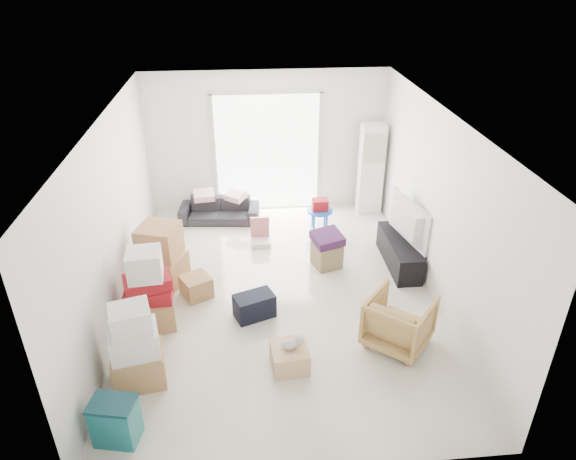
# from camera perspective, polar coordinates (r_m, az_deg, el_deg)

# --- Properties ---
(room_shell) EXTENTS (4.98, 6.48, 3.18)m
(room_shell) POSITION_cam_1_polar(r_m,az_deg,el_deg) (7.06, -0.95, 1.78)
(room_shell) COLOR white
(room_shell) RESTS_ON ground
(sliding_door) EXTENTS (2.10, 0.04, 2.33)m
(sliding_door) POSITION_cam_1_polar(r_m,az_deg,el_deg) (9.84, -2.32, 9.04)
(sliding_door) COLOR white
(sliding_door) RESTS_ON room_shell
(ac_tower) EXTENTS (0.45, 0.30, 1.75)m
(ac_tower) POSITION_cam_1_polar(r_m,az_deg,el_deg) (9.95, 9.19, 6.65)
(ac_tower) COLOR white
(ac_tower) RESTS_ON room_shell
(tv_console) EXTENTS (0.41, 1.35, 0.45)m
(tv_console) POSITION_cam_1_polar(r_m,az_deg,el_deg) (8.54, 12.26, -2.42)
(tv_console) COLOR black
(tv_console) RESTS_ON room_shell
(television) EXTENTS (0.91, 1.29, 0.15)m
(television) POSITION_cam_1_polar(r_m,az_deg,el_deg) (8.39, 12.47, -0.65)
(television) COLOR black
(television) RESTS_ON tv_console
(sofa) EXTENTS (1.52, 0.58, 0.58)m
(sofa) POSITION_cam_1_polar(r_m,az_deg,el_deg) (9.77, -7.65, 2.58)
(sofa) COLOR #2A292F
(sofa) RESTS_ON room_shell
(pillow_left) EXTENTS (0.43, 0.36, 0.12)m
(pillow_left) POSITION_cam_1_polar(r_m,az_deg,el_deg) (9.68, -9.38, 4.48)
(pillow_left) COLOR #E7A9B7
(pillow_left) RESTS_ON sofa
(pillow_right) EXTENTS (0.43, 0.41, 0.11)m
(pillow_right) POSITION_cam_1_polar(r_m,az_deg,el_deg) (9.59, -5.89, 4.46)
(pillow_right) COLOR #E7A9B7
(pillow_right) RESTS_ON sofa
(armchair) EXTENTS (1.03, 1.02, 0.77)m
(armchair) POSITION_cam_1_polar(r_m,az_deg,el_deg) (6.82, 12.26, -9.68)
(armchair) COLOR tan
(armchair) RESTS_ON room_shell
(storage_bins) EXTENTS (0.51, 0.41, 0.53)m
(storage_bins) POSITION_cam_1_polar(r_m,az_deg,el_deg) (5.93, -18.61, -19.45)
(storage_bins) COLOR #146369
(storage_bins) RESTS_ON room_shell
(box_stack_a) EXTENTS (0.66, 0.59, 1.08)m
(box_stack_a) POSITION_cam_1_polar(r_m,az_deg,el_deg) (6.34, -16.54, -12.62)
(box_stack_a) COLOR #AC7A4D
(box_stack_a) RESTS_ON room_shell
(box_stack_b) EXTENTS (0.69, 0.68, 1.16)m
(box_stack_b) POSITION_cam_1_polar(r_m,az_deg,el_deg) (7.16, -15.19, -6.85)
(box_stack_b) COLOR #AC7A4D
(box_stack_b) RESTS_ON room_shell
(box_stack_c) EXTENTS (0.82, 0.77, 0.97)m
(box_stack_c) POSITION_cam_1_polar(r_m,az_deg,el_deg) (8.03, -13.90, -2.74)
(box_stack_c) COLOR #AC7A4D
(box_stack_c) RESTS_ON room_shell
(loose_box) EXTENTS (0.53, 0.53, 0.33)m
(loose_box) POSITION_cam_1_polar(r_m,az_deg,el_deg) (7.77, -10.16, -6.20)
(loose_box) COLOR #AC7A4D
(loose_box) RESTS_ON room_shell
(duffel_bag) EXTENTS (0.62, 0.50, 0.35)m
(duffel_bag) POSITION_cam_1_polar(r_m,az_deg,el_deg) (7.26, -3.76, -8.40)
(duffel_bag) COLOR black
(duffel_bag) RESTS_ON room_shell
(ottoman) EXTENTS (0.51, 0.51, 0.41)m
(ottoman) POSITION_cam_1_polar(r_m,az_deg,el_deg) (8.35, 4.32, -2.76)
(ottoman) COLOR olive
(ottoman) RESTS_ON room_shell
(blanket) EXTENTS (0.55, 0.55, 0.14)m
(blanket) POSITION_cam_1_polar(r_m,az_deg,el_deg) (8.21, 4.39, -1.14)
(blanket) COLOR #3E1B44
(blanket) RESTS_ON ottoman
(kids_table) EXTENTS (0.47, 0.47, 0.60)m
(kids_table) POSITION_cam_1_polar(r_m,az_deg,el_deg) (9.33, 3.56, 2.40)
(kids_table) COLOR blue
(kids_table) RESTS_ON room_shell
(toy_walker) EXTENTS (0.35, 0.31, 0.47)m
(toy_walker) POSITION_cam_1_polar(r_m,az_deg,el_deg) (9.00, -3.09, -0.74)
(toy_walker) COLOR silver
(toy_walker) RESTS_ON room_shell
(wood_crate) EXTENTS (0.48, 0.48, 0.30)m
(wood_crate) POSITION_cam_1_polar(r_m,az_deg,el_deg) (6.49, 0.19, -13.97)
(wood_crate) COLOR tan
(wood_crate) RESTS_ON room_shell
(plush_bunny) EXTENTS (0.29, 0.16, 0.15)m
(plush_bunny) POSITION_cam_1_polar(r_m,az_deg,el_deg) (6.35, 0.48, -12.48)
(plush_bunny) COLOR #B2ADA8
(plush_bunny) RESTS_ON wood_crate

